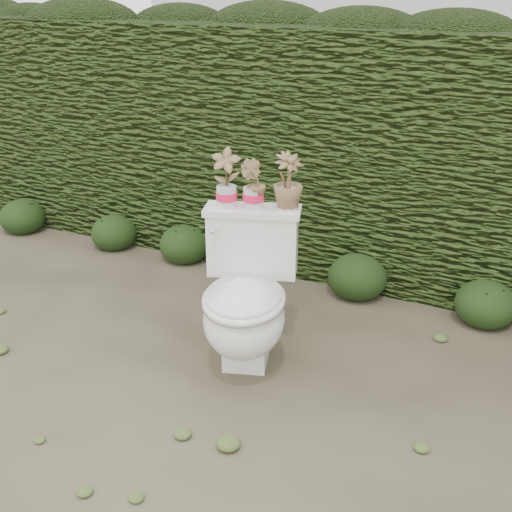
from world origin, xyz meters
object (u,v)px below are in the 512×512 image
at_px(toilet, 246,301).
at_px(potted_plant_center, 253,186).
at_px(potted_plant_right, 288,183).
at_px(potted_plant_left, 226,179).

bearing_deg(toilet, potted_plant_center, 89.05).
distance_m(potted_plant_center, potted_plant_right, 0.18).
relative_size(potted_plant_left, potted_plant_right, 1.05).
xyz_separation_m(potted_plant_center, potted_plant_right, (0.17, 0.06, 0.02)).
xyz_separation_m(potted_plant_left, potted_plant_center, (0.13, 0.04, -0.03)).
distance_m(toilet, potted_plant_right, 0.64).
distance_m(potted_plant_left, potted_plant_right, 0.32).
xyz_separation_m(toilet, potted_plant_center, (-0.07, 0.23, 0.54)).
height_order(potted_plant_left, potted_plant_center, potted_plant_left).
distance_m(potted_plant_left, potted_plant_center, 0.14).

